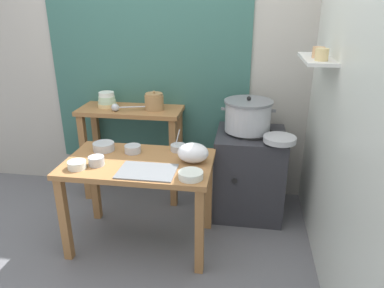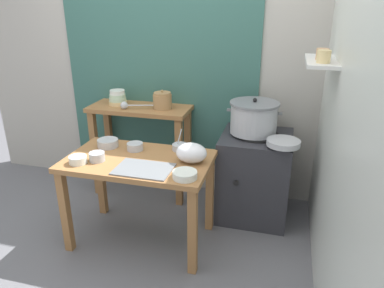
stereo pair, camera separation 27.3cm
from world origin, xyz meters
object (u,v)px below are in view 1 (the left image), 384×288
prep_table (139,174)px  stove_block (249,173)px  wide_pan (280,139)px  prep_bowl_2 (191,175)px  prep_bowl_3 (178,147)px  prep_bowl_5 (133,149)px  prep_bowl_4 (77,165)px  prep_bowl_0 (96,161)px  prep_bowl_1 (104,146)px  steamer_pot (248,116)px  plastic_bag (193,153)px  ladle (117,107)px  clay_pot (154,102)px  bowl_stack_enamel (107,100)px  back_shelf_table (132,131)px  serving_tray (147,171)px

prep_table → stove_block: bearing=36.6°
wide_pan → prep_bowl_2: (-0.62, -0.62, -0.06)m
prep_bowl_3 → prep_bowl_5: (-0.35, -0.09, 0.00)m
stove_block → prep_bowl_4: size_ratio=6.03×
prep_table → prep_bowl_0: 0.34m
prep_bowl_1 → prep_bowl_5: bearing=-2.4°
prep_bowl_1 → prep_bowl_4: prep_bowl_1 is taller
prep_bowl_4 → prep_bowl_5: 0.46m
steamer_pot → wide_pan: (0.26, -0.24, -0.11)m
prep_table → prep_bowl_2: (0.43, -0.22, 0.14)m
prep_bowl_0 → wide_pan: bearing=21.3°
prep_bowl_4 → plastic_bag: bearing=16.3°
plastic_bag → prep_bowl_1: (-0.74, 0.12, -0.04)m
stove_block → prep_bowl_0: prep_bowl_0 is taller
ladle → prep_bowl_1: size_ratio=1.75×
prep_bowl_4 → prep_bowl_5: size_ratio=1.02×
clay_pot → prep_bowl_4: clay_pot is taller
plastic_bag → prep_bowl_0: plastic_bag is taller
ladle → prep_bowl_3: (0.64, -0.40, -0.19)m
prep_table → bowl_stack_enamel: bowl_stack_enamel is taller
back_shelf_table → bowl_stack_enamel: 0.37m
back_shelf_table → prep_bowl_1: size_ratio=5.68×
clay_pot → bowl_stack_enamel: (-0.46, 0.02, -0.01)m
plastic_bag → prep_bowl_5: (-0.49, 0.11, -0.04)m
back_shelf_table → steamer_pot: steamer_pot is taller
prep_table → prep_bowl_4: (-0.39, -0.19, 0.14)m
serving_tray → prep_bowl_2: size_ratio=2.39×
wide_pan → prep_bowl_5: size_ratio=2.06×
plastic_bag → prep_bowl_1: bearing=170.9°
back_shelf_table → prep_bowl_1: (-0.04, -0.59, 0.07)m
back_shelf_table → plastic_bag: back_shelf_table is taller
prep_table → back_shelf_table: size_ratio=1.15×
stove_block → prep_bowl_2: 1.00m
clay_pot → wide_pan: (1.11, -0.35, -0.17)m
plastic_bag → prep_bowl_3: bearing=126.5°
bowl_stack_enamel → prep_bowl_1: (0.19, -0.60, -0.21)m
plastic_bag → prep_bowl_3: size_ratio=1.36×
prep_bowl_0 → stove_block: bearing=33.5°
clay_pot → bowl_stack_enamel: 0.46m
prep_bowl_4 → prep_bowl_1: bearing=80.1°
ladle → wide_pan: size_ratio=1.13×
stove_block → plastic_bag: plastic_bag is taller
back_shelf_table → clay_pot: size_ratio=5.45×
prep_bowl_2 → ladle: bearing=133.3°
serving_tray → ladle: bearing=121.3°
stove_block → prep_bowl_2: size_ratio=4.65×
serving_tray → bowl_stack_enamel: bearing=124.0°
steamer_pot → prep_bowl_5: bearing=-151.1°
bowl_stack_enamel → ladle: (0.14, -0.12, -0.03)m
clay_pot → prep_bowl_4: 1.02m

